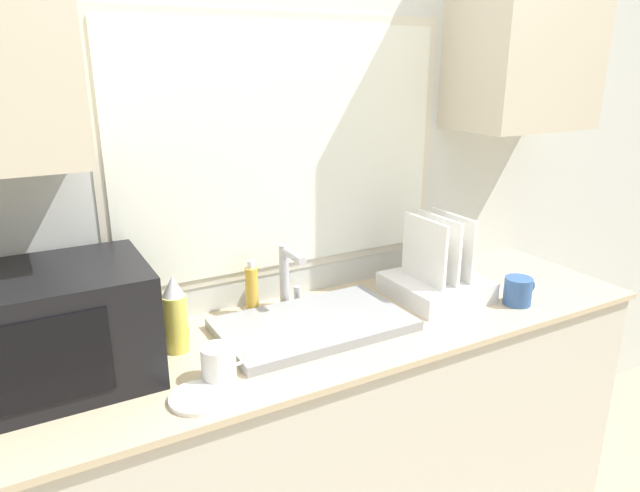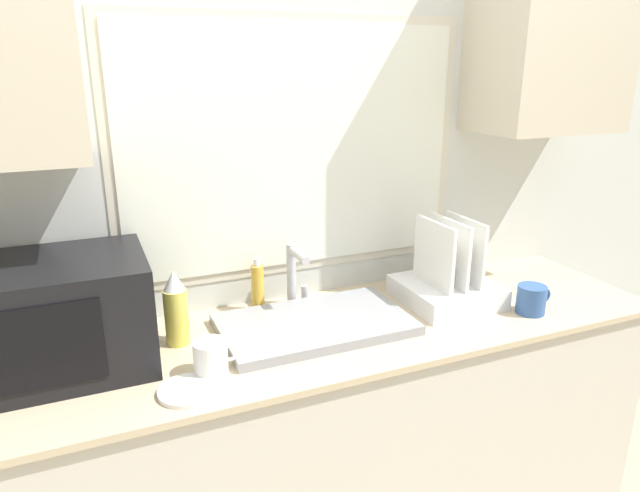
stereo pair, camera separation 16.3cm
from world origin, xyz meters
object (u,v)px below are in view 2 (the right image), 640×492
Objects in this scene: faucet at (295,271)px; soap_bottle at (258,287)px; microwave at (49,317)px; spray_bottle at (176,309)px; mug_near_sink at (211,358)px; dish_rack at (447,283)px.

soap_bottle is at bearing 174.50° from faucet.
soap_bottle is at bearing 13.17° from microwave.
mug_near_sink is at bearing -76.41° from spray_bottle.
dish_rack reaches higher than soap_bottle.
faucet is 1.74× the size of mug_near_sink.
soap_bottle is (-0.12, 0.01, -0.04)m from faucet.
dish_rack is 0.86m from mug_near_sink.
microwave is (-0.73, -0.13, 0.02)m from faucet.
spray_bottle reaches higher than mug_near_sink.
soap_bottle is 1.48× the size of mug_near_sink.
microwave is 4.10× the size of mug_near_sink.
soap_bottle is (-0.61, 0.18, 0.02)m from dish_rack.
faucet is 0.42× the size of microwave.
soap_bottle is at bearing 24.05° from spray_bottle.
mug_near_sink is (-0.85, -0.16, -0.02)m from dish_rack.
faucet is at bearing 10.09° from microwave.
faucet reaches higher than mug_near_sink.
dish_rack is 2.44× the size of mug_near_sink.
dish_rack is at bearing -16.28° from soap_bottle.
dish_rack is at bearing -1.71° from microwave.
spray_bottle is at bearing 176.62° from dish_rack.
spray_bottle is (0.33, 0.02, -0.04)m from microwave.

